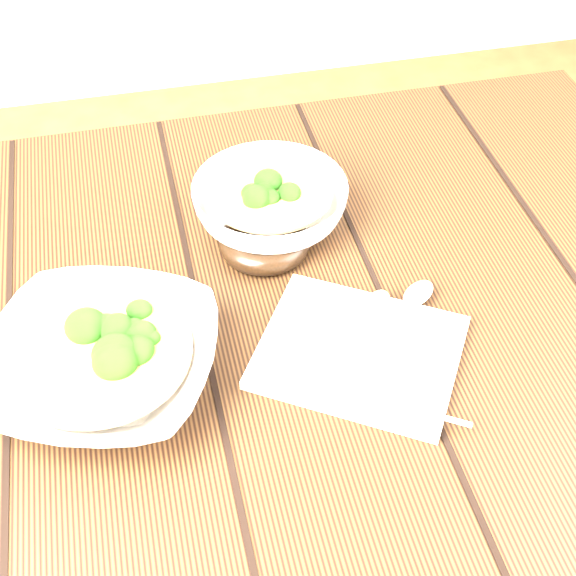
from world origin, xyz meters
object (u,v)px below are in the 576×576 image
at_px(napkin, 359,352).
at_px(trivet, 265,242).
at_px(soup_bowl_back, 270,203).
at_px(soup_bowl_front, 102,362).
at_px(table, 227,392).

bearing_deg(napkin, trivet, 141.13).
relative_size(soup_bowl_back, trivet, 1.95).
distance_m(soup_bowl_front, trivet, 0.25).
relative_size(soup_bowl_front, soup_bowl_back, 1.38).
xyz_separation_m(table, trivet, (0.07, 0.10, 0.13)).
height_order(soup_bowl_front, napkin, soup_bowl_front).
relative_size(soup_bowl_front, trivet, 2.69).
bearing_deg(table, soup_bowl_back, 59.69).
height_order(table, soup_bowl_back, soup_bowl_back).
bearing_deg(table, napkin, -30.33).
relative_size(soup_bowl_front, napkin, 1.44).
bearing_deg(soup_bowl_front, trivet, 38.69).
height_order(soup_bowl_front, trivet, soup_bowl_front).
xyz_separation_m(soup_bowl_back, napkin, (0.04, -0.22, -0.03)).
xyz_separation_m(table, napkin, (0.13, -0.08, 0.13)).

